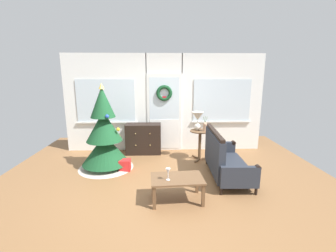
% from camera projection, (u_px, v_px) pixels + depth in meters
% --- Properties ---
extents(ground_plane, '(6.76, 6.76, 0.00)m').
position_uv_depth(ground_plane, '(166.00, 184.00, 4.39)').
color(ground_plane, brown).
extents(back_wall_with_door, '(5.20, 0.19, 2.55)m').
position_uv_depth(back_wall_with_door, '(164.00, 103.00, 6.14)').
color(back_wall_with_door, white).
rests_on(back_wall_with_door, ground).
extents(christmas_tree, '(1.20, 1.20, 1.85)m').
position_uv_depth(christmas_tree, '(105.00, 138.00, 5.02)').
color(christmas_tree, '#4C331E').
rests_on(christmas_tree, ground).
extents(dresser_cabinet, '(0.90, 0.45, 0.78)m').
position_uv_depth(dresser_cabinet, '(144.00, 139.00, 6.03)').
color(dresser_cabinet, black).
rests_on(dresser_cabinet, ground).
extents(settee_sofa, '(0.75, 1.56, 0.96)m').
position_uv_depth(settee_sofa, '(223.00, 159.00, 4.61)').
color(settee_sofa, black).
rests_on(settee_sofa, ground).
extents(side_table, '(0.50, 0.48, 0.73)m').
position_uv_depth(side_table, '(200.00, 139.00, 5.54)').
color(side_table, brown).
rests_on(side_table, ground).
extents(table_lamp, '(0.28, 0.28, 0.44)m').
position_uv_depth(table_lamp, '(198.00, 118.00, 5.47)').
color(table_lamp, silver).
rests_on(table_lamp, side_table).
extents(flower_vase, '(0.11, 0.10, 0.35)m').
position_uv_depth(flower_vase, '(205.00, 126.00, 5.41)').
color(flower_vase, tan).
rests_on(flower_vase, side_table).
extents(coffee_table, '(0.87, 0.57, 0.40)m').
position_uv_depth(coffee_table, '(177.00, 181.00, 3.75)').
color(coffee_table, brown).
rests_on(coffee_table, ground).
extents(wine_glass, '(0.08, 0.08, 0.20)m').
position_uv_depth(wine_glass, '(168.00, 172.00, 3.63)').
color(wine_glass, silver).
rests_on(wine_glass, coffee_table).
extents(gift_box, '(0.24, 0.21, 0.24)m').
position_uv_depth(gift_box, '(125.00, 165.00, 4.99)').
color(gift_box, red).
rests_on(gift_box, ground).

